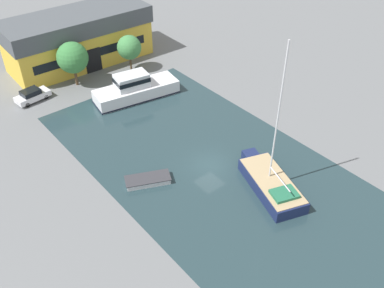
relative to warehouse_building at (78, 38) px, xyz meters
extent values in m
plane|color=slate|center=(-1.15, -29.94, -3.70)|extent=(440.00, 440.00, 0.00)
cube|color=#23383D|center=(-1.15, -29.94, -3.70)|extent=(20.58, 39.46, 0.01)
cube|color=gold|center=(0.00, 0.00, -1.24)|extent=(20.12, 8.35, 4.92)
cube|color=#474C51|center=(0.00, 0.00, 2.41)|extent=(20.72, 8.61, 2.39)
cube|color=black|center=(-0.10, -3.95, -1.98)|extent=(2.39, 0.12, 3.44)
cube|color=black|center=(-0.10, -3.94, -1.00)|extent=(16.94, 0.45, 1.23)
cylinder|color=brown|center=(4.06, -7.01, -2.55)|extent=(0.28, 0.28, 2.30)
sphere|color=#428447|center=(4.06, -7.01, -0.14)|extent=(3.36, 3.36, 3.36)
cylinder|color=brown|center=(-3.83, -5.78, -2.48)|extent=(0.37, 0.37, 2.45)
sphere|color=#387A3D|center=(-3.83, -5.78, 0.29)|extent=(4.11, 4.11, 4.11)
cube|color=silver|center=(-10.08, -5.99, -3.07)|extent=(4.50, 2.39, 0.71)
cube|color=black|center=(-10.25, -6.01, -2.40)|extent=(2.42, 1.90, 0.61)
cube|color=black|center=(-9.13, -5.86, -2.43)|extent=(0.23, 1.48, 0.49)
cylinder|color=black|center=(-8.86, -4.99, -3.40)|extent=(0.62, 0.28, 0.60)
cylinder|color=black|center=(-8.65, -6.63, -3.40)|extent=(0.62, 0.28, 0.60)
cylinder|color=black|center=(-11.50, -5.34, -3.40)|extent=(0.62, 0.28, 0.60)
cylinder|color=black|center=(-11.29, -6.98, -3.40)|extent=(0.62, 0.28, 0.60)
cube|color=#19234C|center=(0.89, -36.53, -3.07)|extent=(5.80, 8.69, 1.24)
cube|color=#19234C|center=(2.43, -32.17, -3.07)|extent=(1.81, 1.63, 1.24)
cube|color=tan|center=(0.89, -36.53, -2.41)|extent=(5.56, 8.34, 0.08)
cylinder|color=silver|center=(1.09, -35.96, 4.57)|extent=(0.16, 0.16, 13.89)
cylinder|color=silver|center=(0.49, -37.67, -1.27)|extent=(1.31, 3.45, 0.12)
cube|color=#236647|center=(0.16, -38.62, -2.22)|extent=(2.78, 2.44, 0.30)
cube|color=white|center=(0.55, -13.73, -2.85)|extent=(11.16, 5.15, 1.69)
cube|color=black|center=(0.55, -13.73, -3.55)|extent=(11.28, 5.23, 0.18)
cube|color=silver|center=(0.02, -13.65, -1.13)|extent=(4.43, 3.11, 1.75)
cube|color=black|center=(0.02, -13.65, -0.95)|extent=(4.52, 3.19, 0.56)
cube|color=silver|center=(-7.68, -28.04, -3.44)|extent=(4.60, 3.34, 0.52)
cube|color=#333338|center=(-7.68, -28.04, -3.14)|extent=(4.80, 3.51, 0.08)
camera|label=1|loc=(-24.28, -55.03, 24.92)|focal=40.00mm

